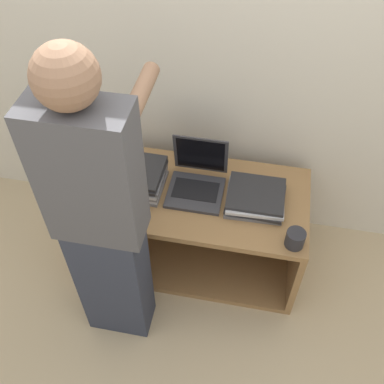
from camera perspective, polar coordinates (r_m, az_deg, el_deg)
The scene contains 9 objects.
ground_plane at distance 2.80m, azimuth -0.90°, elevation -13.16°, with size 12.00×12.00×0.00m, color tan.
wall_back at distance 2.43m, azimuth 2.44°, elevation 17.02°, with size 8.00×0.05×2.40m.
cart at distance 2.76m, azimuth 0.63°, elevation -3.33°, with size 1.26×0.64×0.59m.
laptop_open at distance 2.49m, azimuth 0.65°, elevation 1.53°, with size 0.31×0.32×0.29m.
laptop_stack_left at distance 2.51m, azimuth -7.17°, elevation 1.84°, with size 0.32×0.29×0.13m.
laptop_stack_right at distance 2.45m, azimuth 8.05°, elevation -0.78°, with size 0.32×0.29×0.08m.
person at distance 2.03m, azimuth -11.44°, elevation -3.69°, with size 0.40×0.53×1.75m.
mug at distance 2.30m, azimuth 12.97°, elevation -5.80°, with size 0.10×0.10×0.09m.
inventory_tag at distance 2.42m, azimuth -7.70°, elevation 1.86°, with size 0.06×0.02×0.01m.
Camera 1 is at (0.30, -1.32, 2.45)m, focal length 42.00 mm.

